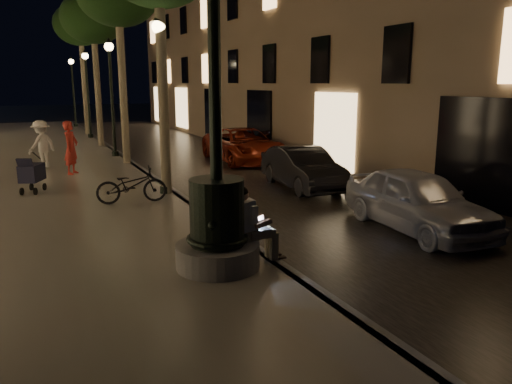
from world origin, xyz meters
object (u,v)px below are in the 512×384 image
tree_far (80,26)px  lamp_curb_a (161,82)px  tree_third (93,19)px  seated_man_laptop (251,222)px  pedestrian_red (71,148)px  car_front (417,200)px  bicycle (132,185)px  car_second (303,168)px  stroller (32,173)px  pedestrian_white (42,144)px  fountain_lamppost (217,208)px  lamp_curb_d (73,83)px  lamp_curb_c (87,82)px  car_third (244,145)px  lamp_curb_b (111,82)px

tree_far → lamp_curb_a: size_ratio=1.56×
tree_third → lamp_curb_a: size_ratio=1.50×
seated_man_laptop → pedestrian_red: (-1.96, 10.27, 0.18)m
tree_third → car_front: 18.59m
car_front → bicycle: car_front is taller
car_second → bicycle: (-5.37, -0.53, 0.02)m
tree_third → stroller: tree_third is taller
car_second → pedestrian_white: pedestrian_white is taller
lamp_curb_a → fountain_lamppost: bearing=-96.7°
fountain_lamppost → tree_far: 24.57m
lamp_curb_a → car_front: size_ratio=1.20×
tree_far → stroller: 17.69m
fountain_lamppost → lamp_curb_d: fountain_lamppost is taller
car_second → tree_third: bearing=114.4°
tree_third → lamp_curb_c: bearing=90.0°
pedestrian_white → lamp_curb_a: bearing=76.1°
tree_third → tree_far: tree_far is taller
stroller → car_third: car_third is taller
pedestrian_white → tree_far: bearing=-143.2°
bicycle → lamp_curb_a: bearing=-46.4°
fountain_lamppost → tree_far: size_ratio=0.69×
lamp_curb_d → tree_far: bearing=-89.2°
tree_far → car_second: size_ratio=1.93×
fountain_lamppost → seated_man_laptop: bearing=0.0°
car_front → pedestrian_white: bearing=126.9°
car_front → bicycle: bearing=144.7°
seated_man_laptop → car_second: size_ratio=0.34×
tree_far → lamp_curb_d: 6.80m
fountain_lamppost → bicycle: bearing=94.0°
stroller → bicycle: stroller is taller
lamp_curb_b → bicycle: 9.21m
tree_third → lamp_curb_d: 12.35m
stroller → pedestrian_red: bearing=88.5°
pedestrian_white → fountain_lamppost: bearing=61.0°
fountain_lamppost → lamp_curb_a: (0.70, 6.00, 2.02)m
tree_far → car_second: (4.22, -18.25, -5.79)m
stroller → lamp_curb_c: bearing=101.3°
lamp_curb_a → stroller: (-3.35, 1.60, -2.47)m
lamp_curb_c → stroller: 14.99m
seated_man_laptop → car_third: (4.87, 11.41, -0.21)m
car_front → tree_third: bearing=108.5°
tree_far → pedestrian_white: tree_far is taller
lamp_curb_d → pedestrian_red: 19.95m
car_third → bicycle: size_ratio=2.83×
car_front → bicycle: (-5.37, 4.46, -0.02)m
car_front → stroller: bearing=142.7°
bicycle → car_second: bearing=-76.9°
car_front → bicycle: size_ratio=2.29×
tree_third → car_front: size_ratio=1.79×
fountain_lamppost → bicycle: fountain_lamppost is taller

